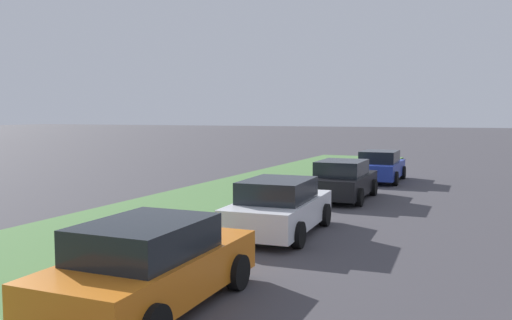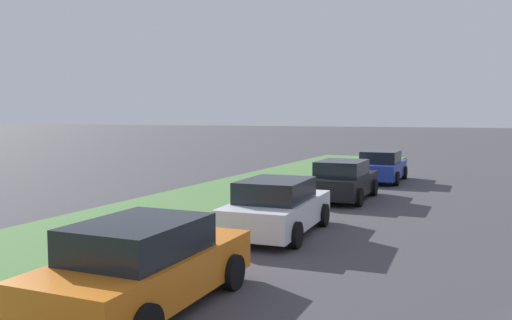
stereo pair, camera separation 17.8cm
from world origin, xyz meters
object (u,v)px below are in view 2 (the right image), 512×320
Objects in this scene: parked_car_orange at (145,265)px; parked_car_white at (277,207)px; parked_car_black at (343,180)px; parked_car_blue at (381,167)px.

parked_car_orange is 0.99× the size of parked_car_white.
parked_car_white is at bearing -0.33° from parked_car_orange.
parked_car_black and parked_car_blue have the same top height.
parked_car_white is at bearing 177.37° from parked_car_blue.
parked_car_orange and parked_car_black have the same top height.
parked_car_white is 6.37m from parked_car_black.
parked_car_black is 6.08m from parked_car_blue.
parked_car_orange is 12.31m from parked_car_black.
parked_car_white and parked_car_black have the same top height.
parked_car_white is (5.93, 0.11, 0.00)m from parked_car_orange.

